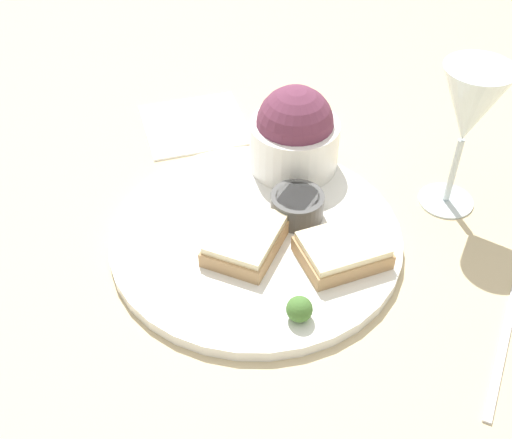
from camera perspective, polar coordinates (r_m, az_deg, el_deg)
ground_plane at (r=0.73m, az=0.00°, el=-1.95°), size 4.00×4.00×0.00m
dinner_plate at (r=0.73m, az=0.00°, el=-1.56°), size 0.33×0.33×0.01m
salad_bowl at (r=0.79m, az=3.44°, el=7.60°), size 0.11×0.11×0.11m
sauce_ramekin at (r=0.74m, az=3.67°, el=1.32°), size 0.06×0.06×0.03m
cheese_toast_near at (r=0.70m, az=-0.90°, el=-1.77°), size 0.11×0.11×0.03m
cheese_toast_far at (r=0.69m, az=7.69°, el=-2.73°), size 0.11×0.09×0.03m
wine_glass at (r=0.74m, az=18.46°, el=9.21°), size 0.08×0.08×0.18m
garnish at (r=0.63m, az=3.88°, el=-7.95°), size 0.03×0.03×0.03m
napkin at (r=0.92m, az=-5.43°, el=8.50°), size 0.18×0.18×0.01m
fork at (r=0.68m, az=21.20°, el=-10.09°), size 0.17×0.09×0.01m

